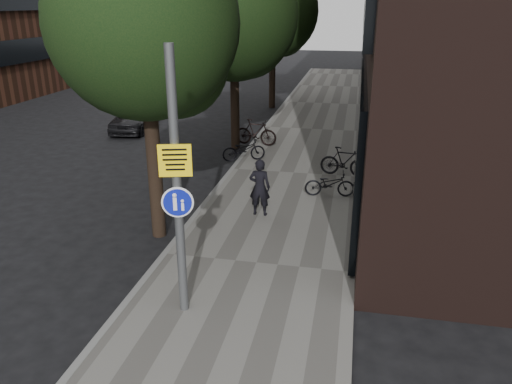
% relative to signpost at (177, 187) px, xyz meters
% --- Properties ---
extents(ground, '(120.00, 120.00, 0.00)m').
position_rel_signpost_xyz_m(ground, '(0.77, -1.23, -2.66)').
color(ground, black).
rests_on(ground, ground).
extents(sidewalk, '(4.50, 60.00, 0.12)m').
position_rel_signpost_xyz_m(sidewalk, '(1.02, 8.77, -2.60)').
color(sidewalk, slate).
rests_on(sidewalk, ground).
extents(curb_edge, '(0.15, 60.00, 0.13)m').
position_rel_signpost_xyz_m(curb_edge, '(-1.23, 8.77, -2.59)').
color(curb_edge, slate).
rests_on(curb_edge, ground).
extents(street_tree_near, '(4.40, 4.40, 7.50)m').
position_rel_signpost_xyz_m(street_tree_near, '(-1.76, 3.41, 2.45)').
color(street_tree_near, black).
rests_on(street_tree_near, ground).
extents(street_tree_mid, '(5.00, 5.00, 7.80)m').
position_rel_signpost_xyz_m(street_tree_mid, '(-1.76, 11.91, 2.46)').
color(street_tree_mid, black).
rests_on(street_tree_mid, ground).
extents(street_tree_far, '(5.00, 5.00, 7.80)m').
position_rel_signpost_xyz_m(street_tree_far, '(-1.76, 20.91, 2.46)').
color(street_tree_far, black).
rests_on(street_tree_far, ground).
extents(signpost, '(0.57, 0.18, 5.03)m').
position_rel_signpost_xyz_m(signpost, '(0.00, 0.00, 0.00)').
color(signpost, '#595B5E').
rests_on(signpost, sidewalk).
extents(pedestrian, '(0.60, 0.39, 1.63)m').
position_rel_signpost_xyz_m(pedestrian, '(0.55, 4.88, -1.72)').
color(pedestrian, black).
rests_on(pedestrian, sidewalk).
extents(parked_bike_facade_near, '(1.57, 0.72, 0.80)m').
position_rel_signpost_xyz_m(parked_bike_facade_near, '(2.39, 6.72, -2.14)').
color(parked_bike_facade_near, black).
rests_on(parked_bike_facade_near, sidewalk).
extents(parked_bike_facade_far, '(1.74, 0.71, 1.01)m').
position_rel_signpost_xyz_m(parked_bike_facade_far, '(2.77, 8.79, -2.03)').
color(parked_bike_facade_far, black).
rests_on(parked_bike_facade_far, sidewalk).
extents(parked_bike_curb_near, '(1.73, 1.21, 0.86)m').
position_rel_signpost_xyz_m(parked_bike_curb_near, '(-1.03, 9.81, -2.11)').
color(parked_bike_curb_near, black).
rests_on(parked_bike_curb_near, sidewalk).
extents(parked_bike_curb_far, '(1.86, 0.75, 1.09)m').
position_rel_signpost_xyz_m(parked_bike_curb_far, '(-1.03, 12.10, -1.99)').
color(parked_bike_curb_far, black).
rests_on(parked_bike_curb_far, sidewalk).
extents(parked_car_near, '(2.11, 4.11, 1.34)m').
position_rel_signpost_xyz_m(parked_car_near, '(-7.36, 13.99, -1.99)').
color(parked_car_near, black).
rests_on(parked_car_near, ground).
extents(parked_car_mid, '(1.48, 3.66, 1.18)m').
position_rel_signpost_xyz_m(parked_car_mid, '(-8.61, 21.75, -2.07)').
color(parked_car_mid, '#4C1815').
rests_on(parked_car_mid, ground).
extents(parked_car_far, '(1.97, 4.19, 1.18)m').
position_rel_signpost_xyz_m(parked_car_far, '(-8.44, 27.60, -2.07)').
color(parked_car_far, '#1B2031').
rests_on(parked_car_far, ground).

